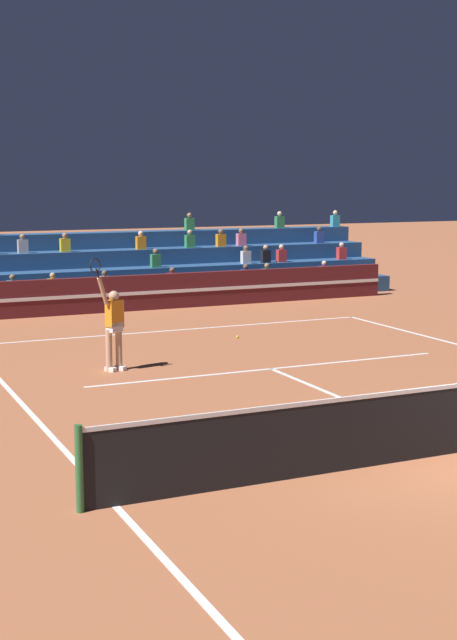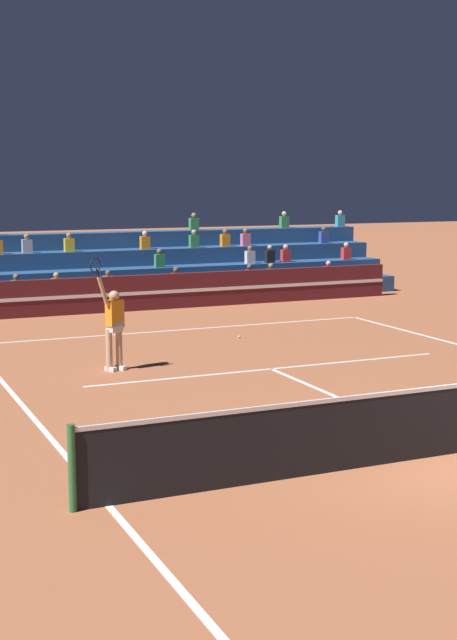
% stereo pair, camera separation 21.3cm
% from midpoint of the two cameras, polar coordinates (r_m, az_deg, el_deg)
% --- Properties ---
extents(sponsor_banner_wall, '(18.00, 0.26, 1.10)m').
position_cam_midpoint_polar(sponsor_banner_wall, '(27.67, -5.80, 1.73)').
color(sponsor_banner_wall, '#51191E').
rests_on(sponsor_banner_wall, ground).
extents(bleacher_stand, '(20.26, 3.80, 2.83)m').
position_cam_midpoint_polar(bleacher_stand, '(30.64, -7.66, 2.94)').
color(bleacher_stand, navy).
rests_on(bleacher_stand, ground).
extents(tennis_player, '(0.90, 0.54, 2.48)m').
position_cam_midpoint_polar(tennis_player, '(18.96, -7.04, -0.29)').
color(tennis_player, tan).
rests_on(tennis_player, ground).
extents(tennis_ball, '(0.07, 0.07, 0.07)m').
position_cam_midpoint_polar(tennis_ball, '(22.81, 0.95, -1.08)').
color(tennis_ball, '#C6DB33').
rests_on(tennis_ball, ground).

